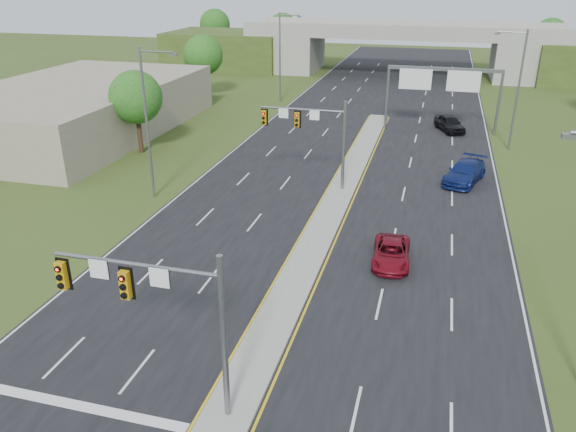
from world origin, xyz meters
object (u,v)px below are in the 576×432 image
at_px(car_far_a, 391,253).
at_px(overpass, 402,52).
at_px(car_far_b, 465,172).
at_px(signal_mast_far, 314,130).
at_px(car_far_c, 450,123).
at_px(sign_gantry, 442,82).
at_px(signal_mast_near, 163,305).

bearing_deg(car_far_a, overpass, 90.95).
bearing_deg(car_far_b, signal_mast_far, -140.93).
xyz_separation_m(car_far_b, car_far_c, (-1.26, 15.91, 0.01)).
height_order(overpass, car_far_b, overpass).
bearing_deg(car_far_b, car_far_a, -88.48).
xyz_separation_m(sign_gantry, car_far_b, (2.51, -15.44, -4.39)).
bearing_deg(car_far_c, car_far_a, -118.48).
height_order(car_far_b, car_far_c, car_far_c).
bearing_deg(signal_mast_near, car_far_b, 68.81).
bearing_deg(car_far_c, signal_mast_near, -125.43).
bearing_deg(car_far_b, sign_gantry, 116.63).
bearing_deg(car_far_a, sign_gantry, 83.31).
xyz_separation_m(signal_mast_near, car_far_c, (10.20, 45.46, -3.87)).
xyz_separation_m(signal_mast_far, car_far_b, (11.45, 4.55, -3.88)).
bearing_deg(signal_mast_far, sign_gantry, 65.89).
relative_size(signal_mast_near, signal_mast_far, 1.00).
distance_m(signal_mast_near, car_far_b, 31.93).
distance_m(signal_mast_far, car_far_c, 23.19).
distance_m(car_far_b, car_far_c, 15.96).
xyz_separation_m(signal_mast_near, signal_mast_far, (0.00, 25.00, 0.00)).
bearing_deg(sign_gantry, car_far_b, -80.78).
xyz_separation_m(signal_mast_near, car_far_b, (11.45, 29.55, -3.88)).
distance_m(signal_mast_near, signal_mast_far, 25.00).
bearing_deg(car_far_c, sign_gantry, 177.66).
height_order(signal_mast_near, sign_gantry, signal_mast_near).
relative_size(signal_mast_near, sign_gantry, 0.60).
distance_m(sign_gantry, car_far_a, 31.20).
distance_m(overpass, car_far_c, 35.61).
height_order(car_far_a, car_far_c, car_far_c).
bearing_deg(car_far_a, signal_mast_far, 120.01).
height_order(sign_gantry, car_far_c, sign_gantry).
xyz_separation_m(sign_gantry, car_far_c, (1.25, 0.47, -4.38)).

